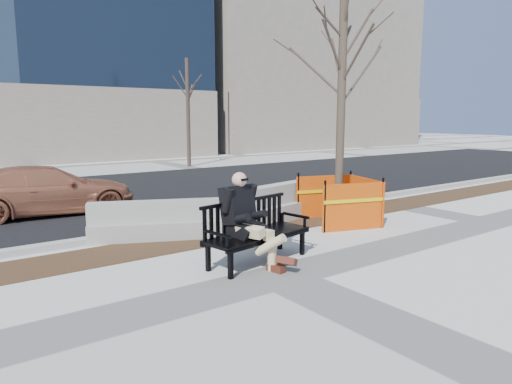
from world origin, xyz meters
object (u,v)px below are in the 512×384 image
bench (258,262)px  seated_man (245,265)px  jersey_barrier_right (286,218)px  jersey_barrier_left (161,239)px  tree_fence (338,223)px  sedan (49,214)px

bench → seated_man: seated_man is taller
seated_man → jersey_barrier_right: seated_man is taller
jersey_barrier_left → jersey_barrier_right: jersey_barrier_right is taller
bench → tree_fence: tree_fence is taller
jersey_barrier_left → jersey_barrier_right: 3.21m
seated_man → jersey_barrier_left: (-0.41, 2.34, 0.00)m
sedan → bench: bearing=-157.9°
tree_fence → sedan: tree_fence is taller
seated_man → jersey_barrier_left: 2.38m
jersey_barrier_left → seated_man: bearing=-56.2°
bench → seated_man: (-0.26, 0.01, 0.00)m
tree_fence → jersey_barrier_right: 1.26m
tree_fence → jersey_barrier_right: (-0.63, 1.08, 0.00)m
seated_man → jersey_barrier_right: (2.80, 2.32, 0.00)m
bench → tree_fence: size_ratio=0.36×
seated_man → jersey_barrier_right: 3.64m
seated_man → sedan: bearing=95.0°
bench → tree_fence: bearing=11.4°
seated_man → sedan: seated_man is taller
bench → tree_fence: 3.40m
tree_fence → sedan: (-5.09, 4.94, 0.00)m
bench → seated_man: 0.26m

